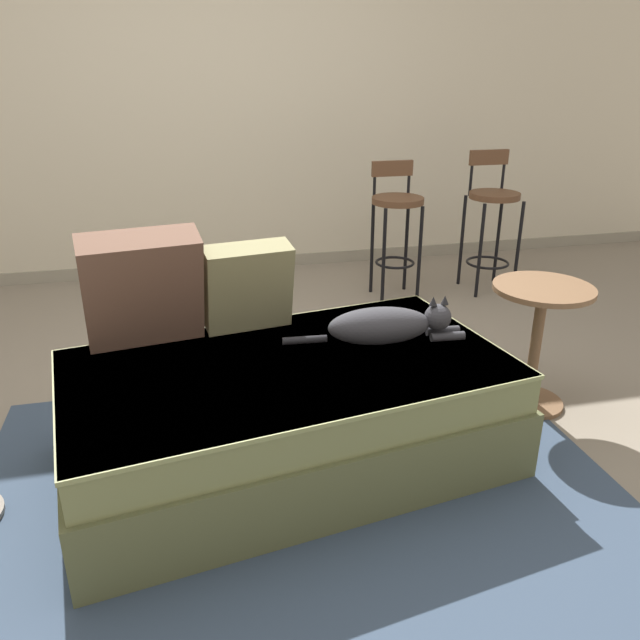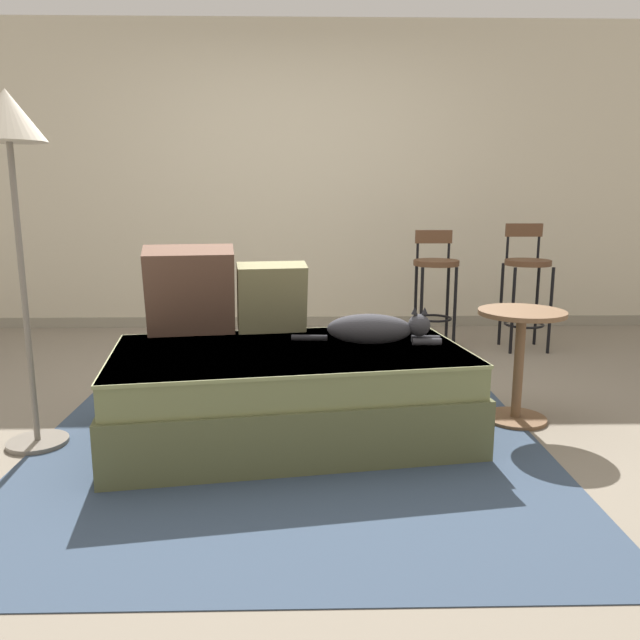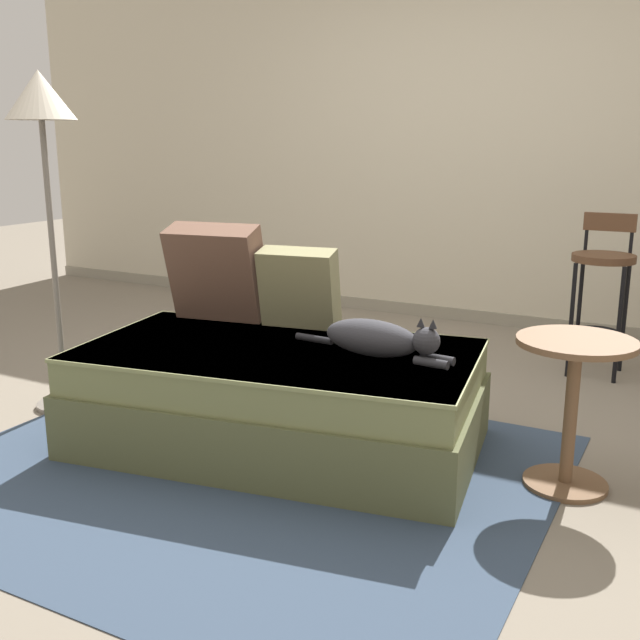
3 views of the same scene
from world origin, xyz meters
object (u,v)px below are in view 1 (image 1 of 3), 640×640
Objects in this scene: throw_pillow_corner at (142,288)px; throw_pillow_middle at (248,287)px; cat at (387,325)px; couch at (289,412)px; bar_stool_by_doorway at (492,213)px; bar_stool_near_window at (396,216)px; side_table at (538,329)px.

throw_pillow_middle is at bearing 8.93° from throw_pillow_corner.
cat is at bearing -12.23° from throw_pillow_corner.
bar_stool_by_doorway reaches higher than couch.
bar_stool_near_window reaches higher than side_table.
side_table reaches higher than couch.
bar_stool_by_doorway is (1.75, 1.74, 0.32)m from couch.
throw_pillow_middle reaches higher than couch.
couch is 1.91× the size of bar_stool_by_doorway.
cat reaches higher than couch.
bar_stool_by_doorway is (0.69, -0.00, -0.02)m from bar_stool_near_window.
side_table is at bearing -110.05° from bar_stool_by_doorway.
throw_pillow_corner is at bearing 167.77° from cat.
bar_stool_near_window is at bearing 50.05° from throw_pillow_middle.
couch is 0.55m from throw_pillow_middle.
couch is at bearing -168.08° from cat.
throw_pillow_corner is 0.51× the size of bar_stool_by_doorway.
side_table is at bearing 7.23° from cat.
bar_stool_near_window is at bearing 58.73° from couch.
bar_stool_by_doorway is 1.66m from side_table.
bar_stool_near_window is (1.16, 1.38, -0.07)m from throw_pillow_middle.
bar_stool_near_window is (1.06, 1.74, 0.34)m from couch.
bar_stool_near_window is 0.95× the size of bar_stool_by_doorway.
side_table is at bearing -3.65° from throw_pillow_corner.
couch is 2.02× the size of bar_stool_near_window.
bar_stool_by_doorway reaches higher than cat.
bar_stool_by_doorway is at bearing -0.01° from bar_stool_near_window.
cat is (0.94, -0.20, -0.16)m from throw_pillow_corner.
couch is 3.08× the size of side_table.
bar_stool_by_doorway is at bearing 69.95° from side_table.
throw_pillow_middle is 0.52× the size of cat.
throw_pillow_corner reaches higher than couch.
throw_pillow_middle is 1.32m from side_table.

